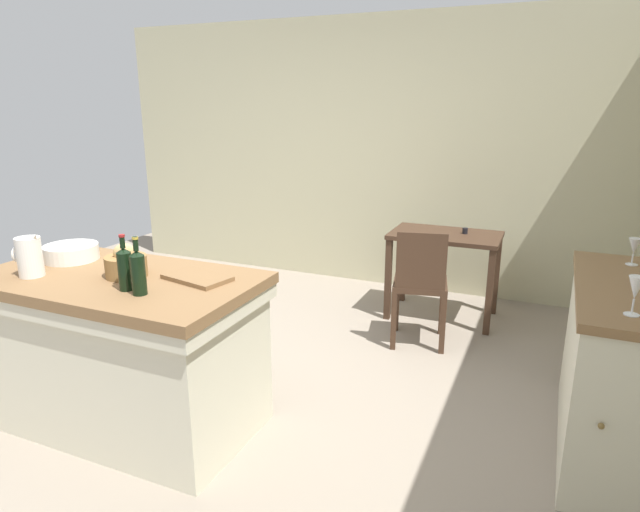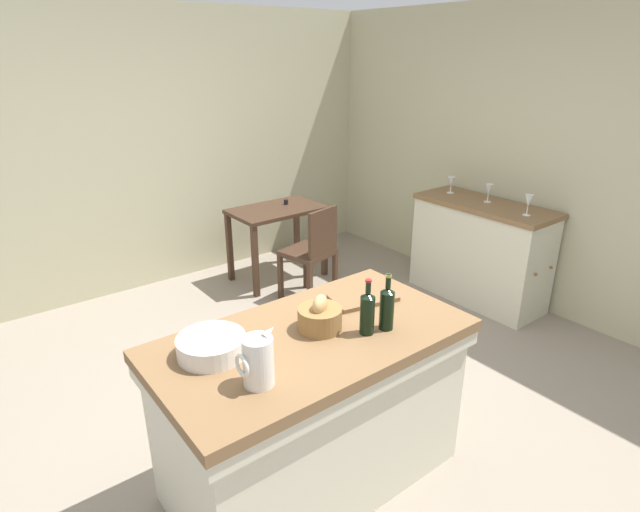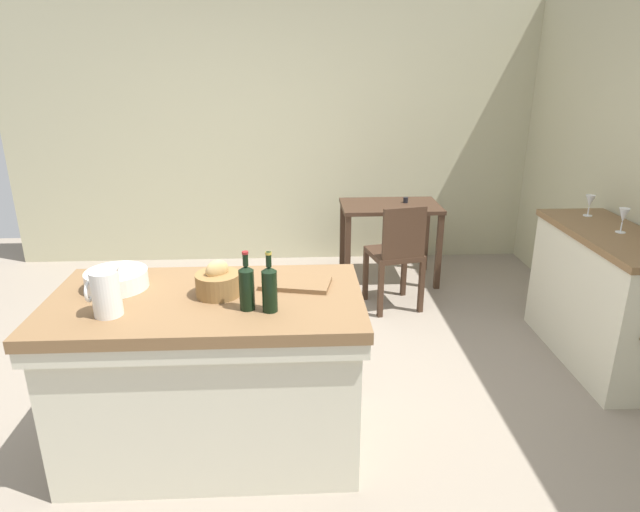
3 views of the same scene
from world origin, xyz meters
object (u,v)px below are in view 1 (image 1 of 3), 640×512
writing_desk (445,247)px  pitcher (29,256)px  cutting_board (197,278)px  wine_bottle_amber (125,268)px  side_cabinet (619,371)px  island_table (123,345)px  wine_bottle_dark (138,271)px  wooden_chair (420,283)px  wine_glass_far_left (636,289)px  bread_basket (126,265)px  wine_glass_middle (634,247)px  wash_bowl (71,252)px

writing_desk → pitcher: (-1.75, -2.54, 0.39)m
writing_desk → pitcher: pitcher is taller
cutting_board → wine_bottle_amber: size_ratio=1.23×
side_cabinet → island_table: bearing=-162.2°
wine_bottle_dark → wooden_chair: bearing=62.9°
pitcher → wine_bottle_amber: 0.64m
wooden_chair → wine_bottle_amber: 2.21m
side_cabinet → pitcher: bearing=-161.3°
island_table → side_cabinet: bearing=17.8°
pitcher → wine_glass_far_left: (2.92, 0.58, 0.04)m
bread_basket → wine_bottle_dark: wine_bottle_dark is taller
writing_desk → wooden_chair: size_ratio=0.99×
pitcher → wine_bottle_amber: wine_bottle_amber is taller
pitcher → wine_glass_middle: 3.32m
wash_bowl → wine_bottle_dark: bearing=-21.6°
side_cabinet → writing_desk: size_ratio=1.40×
wooden_chair → bread_basket: bearing=-126.0°
bread_basket → wine_bottle_dark: 0.33m
bread_basket → wine_bottle_amber: (0.16, -0.17, 0.05)m
island_table → wine_glass_middle: wine_glass_middle is taller
pitcher → wine_bottle_dark: bearing=0.4°
island_table → wine_glass_middle: (2.58, 1.24, 0.55)m
wash_bowl → wine_glass_far_left: (2.97, 0.26, 0.11)m
island_table → wine_glass_middle: bearing=25.7°
pitcher → bread_basket: 0.52m
side_cabinet → wine_glass_middle: (0.03, 0.42, 0.57)m
writing_desk → wash_bowl: size_ratio=2.88×
bread_basket → cutting_board: bearing=15.0°
island_table → bread_basket: 0.48m
side_cabinet → pitcher: size_ratio=4.91×
island_table → pitcher: bearing=-156.3°
writing_desk → wine_bottle_amber: wine_bottle_amber is taller
island_table → wine_bottle_dark: bearing=-28.5°
pitcher → bread_basket: pitcher is taller
wash_bowl → bread_basket: (0.53, -0.12, 0.02)m
side_cabinet → wash_bowl: 3.13m
pitcher → bread_basket: bearing=22.9°
writing_desk → wine_bottle_dark: bearing=-111.7°
side_cabinet → pitcher: pitcher is taller
side_cabinet → wine_bottle_dark: 2.50m
side_cabinet → wine_bottle_amber: (-2.33, -0.97, 0.55)m
writing_desk → wine_bottle_amber: size_ratio=3.14×
side_cabinet → wine_glass_middle: size_ratio=8.28×
island_table → pitcher: (-0.42, -0.18, 0.52)m
island_table → side_cabinet: (2.55, 0.82, -0.02)m
bread_basket → wine_glass_middle: (2.52, 1.22, 0.07)m
cutting_board → wine_glass_far_left: wine_glass_far_left is taller
pitcher → wash_bowl: pitcher is taller
wooden_chair → wine_glass_far_left: 1.87m
writing_desk → wine_glass_middle: (1.25, -1.12, 0.41)m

